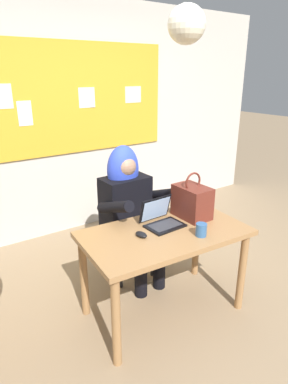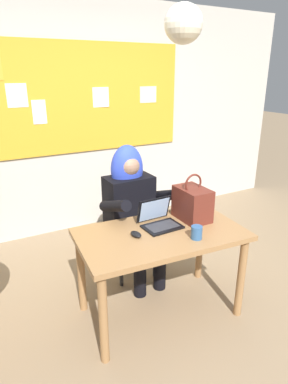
# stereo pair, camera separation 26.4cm
# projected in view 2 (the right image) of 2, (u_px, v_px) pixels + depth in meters

# --- Properties ---
(ground_plane) EXTENTS (24.00, 24.00, 0.00)m
(ground_plane) POSITION_uv_depth(u_px,v_px,m) (178.00, 317.00, 2.62)
(ground_plane) COLOR #937A5B
(wall_back_bulletin) EXTENTS (5.77, 2.06, 2.61)m
(wall_back_bulletin) POSITION_uv_depth(u_px,v_px,m) (84.00, 119.00, 3.82)
(wall_back_bulletin) COLOR beige
(wall_back_bulletin) RESTS_ON ground
(desk_main) EXTENTS (1.28, 0.78, 0.72)m
(desk_main) POSITION_uv_depth(u_px,v_px,m) (161.00, 244.00, 2.48)
(desk_main) COLOR #A37547
(desk_main) RESTS_ON ground
(chair_at_desk) EXTENTS (0.44, 0.44, 0.89)m
(chair_at_desk) POSITION_uv_depth(u_px,v_px,m) (127.00, 222.00, 3.13)
(chair_at_desk) COLOR black
(chair_at_desk) RESTS_ON ground
(person_costumed) EXTENTS (0.60, 0.61, 1.24)m
(person_costumed) POSITION_uv_depth(u_px,v_px,m) (133.00, 204.00, 2.94)
(person_costumed) COLOR black
(person_costumed) RESTS_ON ground
(laptop) EXTENTS (0.29, 0.26, 0.21)m
(laptop) POSITION_uv_depth(u_px,v_px,m) (159.00, 220.00, 2.53)
(laptop) COLOR black
(laptop) RESTS_ON desk_main
(computer_mouse) EXTENTS (0.07, 0.11, 0.03)m
(computer_mouse) POSITION_uv_depth(u_px,v_px,m) (136.00, 234.00, 2.37)
(computer_mouse) COLOR black
(computer_mouse) RESTS_ON desk_main
(handbag) EXTENTS (0.20, 0.30, 0.38)m
(handbag) POSITION_uv_depth(u_px,v_px,m) (192.00, 203.00, 2.62)
(handbag) COLOR maroon
(handbag) RESTS_ON desk_main
(coffee_mug) EXTENTS (0.08, 0.08, 0.09)m
(coffee_mug) POSITION_uv_depth(u_px,v_px,m) (197.00, 232.00, 2.33)
(coffee_mug) COLOR #336099
(coffee_mug) RESTS_ON desk_main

